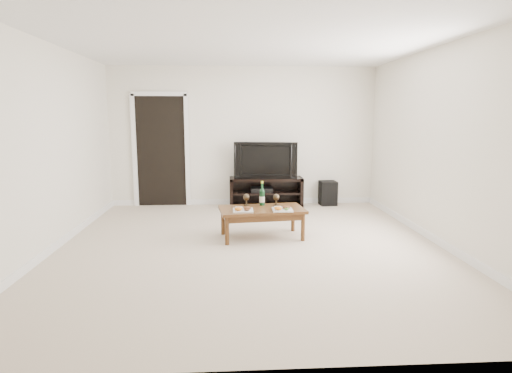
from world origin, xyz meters
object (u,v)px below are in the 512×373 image
object	(u,v)px
television	(266,160)
coffee_table	(262,223)
media_console	(266,192)
subwoofer	(328,193)

from	to	relation	value
television	coffee_table	world-z (taller)	television
media_console	television	world-z (taller)	television
media_console	coffee_table	world-z (taller)	media_console
subwoofer	coffee_table	world-z (taller)	subwoofer
television	subwoofer	bearing A→B (deg)	13.28
television	coffee_table	bearing A→B (deg)	-86.59
coffee_table	media_console	bearing A→B (deg)	83.64
media_console	coffee_table	size ratio (longest dim) A/B	1.17
media_console	subwoofer	size ratio (longest dim) A/B	2.96
media_console	subwoofer	bearing A→B (deg)	3.51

